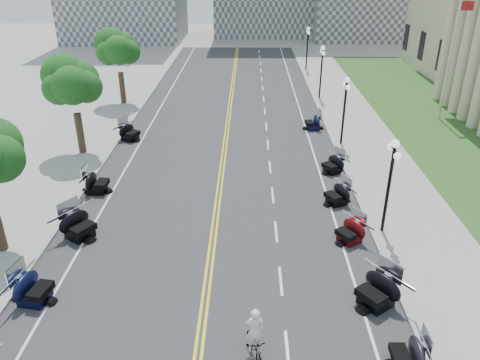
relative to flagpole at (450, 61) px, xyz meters
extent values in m
plane|color=gray|center=(-18.00, -22.00, -5.00)|extent=(160.00, 160.00, 0.00)
cube|color=#333335|center=(-18.00, -12.00, -5.00)|extent=(16.00, 90.00, 0.01)
cube|color=yellow|center=(-18.12, -12.00, -4.99)|extent=(0.12, 90.00, 0.00)
cube|color=yellow|center=(-17.88, -12.00, -4.99)|extent=(0.12, 90.00, 0.00)
cube|color=white|center=(-11.60, -12.00, -4.99)|extent=(0.12, 90.00, 0.00)
cube|color=white|center=(-24.40, -12.00, -4.99)|extent=(0.12, 90.00, 0.00)
cube|color=white|center=(-14.80, -26.00, -4.99)|extent=(0.12, 2.00, 0.00)
cube|color=white|center=(-14.80, -22.00, -4.99)|extent=(0.12, 2.00, 0.00)
cube|color=white|center=(-14.80, -18.00, -4.99)|extent=(0.12, 2.00, 0.00)
cube|color=white|center=(-14.80, -14.00, -4.99)|extent=(0.12, 2.00, 0.00)
cube|color=white|center=(-14.80, -10.00, -4.99)|extent=(0.12, 2.00, 0.00)
cube|color=white|center=(-14.80, -6.00, -4.99)|extent=(0.12, 2.00, 0.00)
cube|color=white|center=(-14.80, -2.00, -4.99)|extent=(0.12, 2.00, 0.00)
cube|color=white|center=(-14.80, 2.00, -4.99)|extent=(0.12, 2.00, 0.00)
cube|color=white|center=(-14.80, 6.00, -4.99)|extent=(0.12, 2.00, 0.00)
cube|color=white|center=(-14.80, 10.00, -4.99)|extent=(0.12, 2.00, 0.00)
cube|color=white|center=(-14.80, 14.00, -4.99)|extent=(0.12, 2.00, 0.00)
cube|color=white|center=(-14.80, 18.00, -4.99)|extent=(0.12, 2.00, 0.00)
cube|color=white|center=(-14.80, 22.00, -4.99)|extent=(0.12, 2.00, 0.00)
cube|color=white|center=(-14.80, 26.00, -4.99)|extent=(0.12, 2.00, 0.00)
cube|color=white|center=(-14.80, 30.00, -4.99)|extent=(0.12, 2.00, 0.00)
cube|color=#9E9991|center=(-7.50, -12.00, -4.92)|extent=(5.00, 90.00, 0.15)
cube|color=#9E9991|center=(-28.50, -12.00, -4.92)|extent=(5.00, 90.00, 0.15)
cube|color=#356023|center=(-0.50, -4.00, -4.95)|extent=(9.00, 60.00, 0.10)
imported|color=#A51414|center=(-15.99, -26.32, -4.48)|extent=(1.00, 1.80, 1.04)
imported|color=white|center=(-15.99, -26.32, -3.03)|extent=(0.67, 0.44, 1.85)
camera|label=1|loc=(-16.28, -38.45, 7.98)|focal=35.00mm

